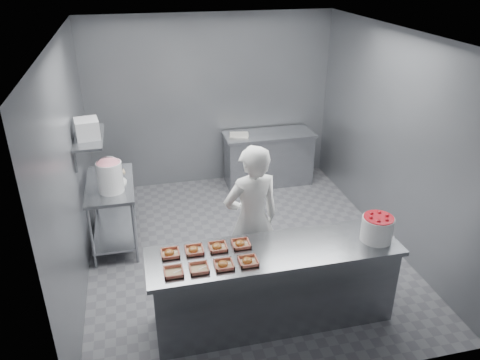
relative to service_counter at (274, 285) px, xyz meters
name	(u,v)px	position (x,y,z in m)	size (l,w,h in m)	color
floor	(243,250)	(0.00, 1.35, -0.45)	(4.50, 4.50, 0.00)	#4C4C51
ceiling	(244,35)	(0.00, 1.35, 2.35)	(4.50, 4.50, 0.00)	white
wall_back	(211,102)	(0.00, 3.60, 0.95)	(4.00, 0.04, 2.80)	slate
wall_left	(71,170)	(-2.00, 1.35, 0.95)	(0.04, 4.50, 2.80)	slate
wall_right	(392,140)	(2.00, 1.35, 0.95)	(0.04, 4.50, 2.80)	slate
service_counter	(274,285)	(0.00, 0.00, 0.00)	(2.60, 0.70, 0.90)	slate
prep_table	(112,204)	(-1.65, 1.95, 0.14)	(0.60, 1.20, 0.90)	slate
back_counter	(268,158)	(0.90, 3.25, 0.00)	(1.50, 0.60, 0.90)	slate
wall_shelf	(89,137)	(-1.82, 1.95, 1.10)	(0.35, 0.90, 0.03)	slate
tray_0	(174,272)	(-1.04, -0.15, 0.47)	(0.19, 0.18, 0.04)	tan
tray_1	(199,268)	(-0.80, -0.15, 0.47)	(0.19, 0.18, 0.04)	tan
tray_2	(224,264)	(-0.56, -0.15, 0.47)	(0.19, 0.18, 0.06)	tan
tray_3	(248,261)	(-0.32, -0.15, 0.47)	(0.19, 0.18, 0.06)	tan
tray_4	(170,253)	(-1.04, 0.15, 0.47)	(0.19, 0.18, 0.06)	tan
tray_5	(194,250)	(-0.80, 0.15, 0.47)	(0.19, 0.18, 0.06)	tan
tray_6	(218,247)	(-0.56, 0.15, 0.47)	(0.19, 0.18, 0.06)	tan
tray_7	(241,244)	(-0.32, 0.15, 0.47)	(0.19, 0.18, 0.06)	tan
worker	(252,221)	(-0.09, 0.60, 0.45)	(0.66, 0.43, 1.81)	white
strawberry_tub	(377,228)	(1.08, -0.06, 0.59)	(0.33, 0.33, 0.27)	silver
glaze_bucket	(110,176)	(-1.62, 1.71, 0.65)	(0.33, 0.31, 0.48)	silver
bucket_lid	(113,183)	(-1.60, 1.92, 0.46)	(0.34, 0.34, 0.03)	silver
rag	(120,172)	(-1.52, 2.26, 0.46)	(0.13, 0.12, 0.02)	#CCB28C
appliance	(87,129)	(-1.82, 1.90, 1.23)	(0.27, 0.31, 0.23)	gray
paper_stack	(239,135)	(0.39, 3.25, 0.46)	(0.30, 0.22, 0.04)	silver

